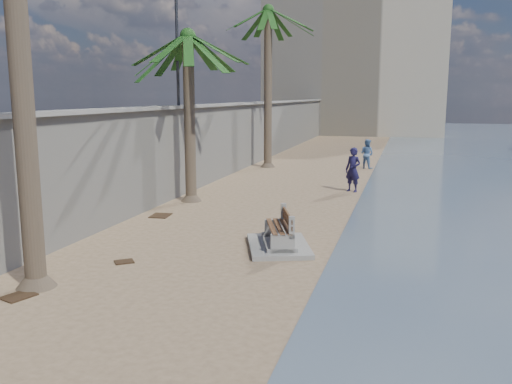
{
  "coord_description": "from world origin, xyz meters",
  "views": [
    {
      "loc": [
        3.75,
        -8.08,
        4.01
      ],
      "look_at": [
        -0.5,
        7.0,
        1.2
      ],
      "focal_mm": 38.0,
      "sensor_mm": 36.0,
      "label": 1
    }
  ],
  "objects_px": {
    "bench_far": "(279,233)",
    "palm_mid": "(188,38)",
    "person_b": "(367,152)",
    "person_a": "(353,166)",
    "palm_back": "(268,13)"
  },
  "relations": [
    {
      "from": "palm_mid",
      "to": "palm_back",
      "type": "height_order",
      "value": "palm_back"
    },
    {
      "from": "bench_far",
      "to": "person_b",
      "type": "distance_m",
      "value": 16.85
    },
    {
      "from": "palm_back",
      "to": "person_b",
      "type": "distance_m",
      "value": 9.29
    },
    {
      "from": "bench_far",
      "to": "palm_mid",
      "type": "distance_m",
      "value": 9.14
    },
    {
      "from": "palm_mid",
      "to": "person_a",
      "type": "distance_m",
      "value": 8.49
    },
    {
      "from": "palm_mid",
      "to": "palm_back",
      "type": "bearing_deg",
      "value": 88.3
    },
    {
      "from": "bench_far",
      "to": "person_b",
      "type": "bearing_deg",
      "value": 86.57
    },
    {
      "from": "bench_far",
      "to": "person_a",
      "type": "distance_m",
      "value": 9.27
    },
    {
      "from": "palm_back",
      "to": "person_a",
      "type": "height_order",
      "value": "palm_back"
    },
    {
      "from": "palm_back",
      "to": "person_a",
      "type": "relative_size",
      "value": 4.41
    },
    {
      "from": "person_a",
      "to": "person_b",
      "type": "xyz_separation_m",
      "value": [
        0.0,
        7.62,
        -0.17
      ]
    },
    {
      "from": "palm_mid",
      "to": "person_b",
      "type": "bearing_deg",
      "value": 63.27
    },
    {
      "from": "bench_far",
      "to": "palm_mid",
      "type": "relative_size",
      "value": 0.38
    },
    {
      "from": "bench_far",
      "to": "palm_mid",
      "type": "bearing_deg",
      "value": 131.17
    },
    {
      "from": "bench_far",
      "to": "palm_back",
      "type": "bearing_deg",
      "value": 105.53
    }
  ]
}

